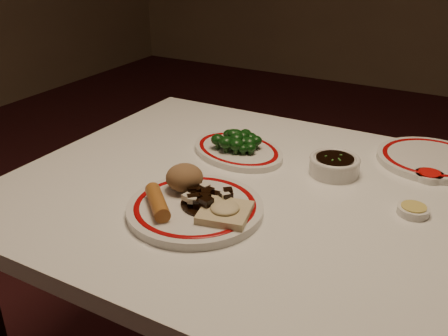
% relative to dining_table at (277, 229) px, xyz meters
% --- Properties ---
extents(dining_table, '(1.20, 0.90, 0.75)m').
position_rel_dining_table_xyz_m(dining_table, '(0.00, 0.00, 0.00)').
color(dining_table, white).
rests_on(dining_table, ground).
extents(main_plate, '(0.29, 0.29, 0.02)m').
position_rel_dining_table_xyz_m(main_plate, '(-0.12, -0.16, 0.10)').
color(main_plate, silver).
rests_on(main_plate, dining_table).
extents(rice_mound, '(0.08, 0.08, 0.06)m').
position_rel_dining_table_xyz_m(rice_mound, '(-0.17, -0.11, 0.14)').
color(rice_mound, olive).
rests_on(rice_mound, main_plate).
extents(spring_roll, '(0.10, 0.10, 0.03)m').
position_rel_dining_table_xyz_m(spring_roll, '(-0.17, -0.21, 0.13)').
color(spring_roll, '#B06C2B').
rests_on(spring_roll, main_plate).
extents(fried_wonton, '(0.11, 0.11, 0.03)m').
position_rel_dining_table_xyz_m(fried_wonton, '(-0.04, -0.17, 0.12)').
color(fried_wonton, beige).
rests_on(fried_wonton, main_plate).
extents(stirfry_heap, '(0.11, 0.11, 0.03)m').
position_rel_dining_table_xyz_m(stirfry_heap, '(-0.10, -0.14, 0.12)').
color(stirfry_heap, black).
rests_on(stirfry_heap, main_plate).
extents(broccoli_plate, '(0.31, 0.29, 0.02)m').
position_rel_dining_table_xyz_m(broccoli_plate, '(-0.18, 0.14, 0.10)').
color(broccoli_plate, silver).
rests_on(broccoli_plate, dining_table).
extents(broccoli_pile, '(0.12, 0.12, 0.05)m').
position_rel_dining_table_xyz_m(broccoli_pile, '(-0.18, 0.14, 0.13)').
color(broccoli_pile, '#23471C').
rests_on(broccoli_pile, broccoli_plate).
extents(soy_bowl, '(0.12, 0.12, 0.04)m').
position_rel_dining_table_xyz_m(soy_bowl, '(0.07, 0.15, 0.11)').
color(soy_bowl, silver).
rests_on(soy_bowl, dining_table).
extents(sweet_sour_dish, '(0.06, 0.06, 0.02)m').
position_rel_dining_table_xyz_m(sweet_sour_dish, '(0.27, 0.23, 0.10)').
color(sweet_sour_dish, silver).
rests_on(sweet_sour_dish, dining_table).
extents(mustard_dish, '(0.06, 0.06, 0.02)m').
position_rel_dining_table_xyz_m(mustard_dish, '(0.27, 0.05, 0.10)').
color(mustard_dish, silver).
rests_on(mustard_dish, dining_table).
extents(far_plate, '(0.26, 0.26, 0.02)m').
position_rel_dining_table_xyz_m(far_plate, '(0.26, 0.33, 0.10)').
color(far_plate, silver).
rests_on(far_plate, dining_table).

